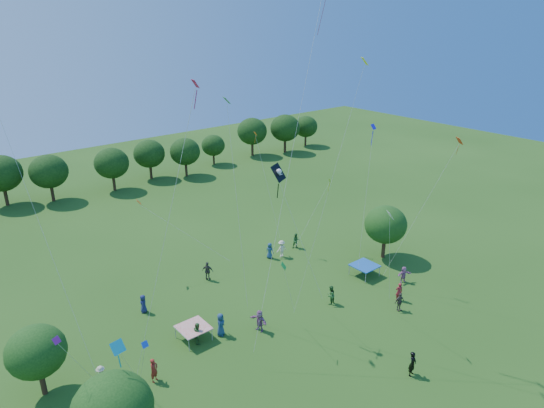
{
  "coord_description": "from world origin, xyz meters",
  "views": [
    {
      "loc": [
        -19.55,
        -9.71,
        23.0
      ],
      "look_at": [
        0.0,
        14.0,
        11.0
      ],
      "focal_mm": 32.0,
      "sensor_mm": 36.0,
      "label": 1
    }
  ],
  "objects": [
    {
      "name": "crowd_person_4",
      "position": [
        10.54,
        10.14,
        0.81
      ],
      "size": [
        1.02,
        0.63,
        1.63
      ],
      "primitive_type": "imported",
      "rotation": [
        0.0,
        0.0,
        6.07
      ],
      "color": "#433E36",
      "rests_on": "ground"
    },
    {
      "name": "crowd_person_12",
      "position": [
        8.15,
        24.24,
        0.83
      ],
      "size": [
        0.74,
        0.93,
        1.66
      ],
      "primitive_type": "imported",
      "rotation": [
        0.0,
        0.0,
        1.99
      ],
      "color": "navy",
      "rests_on": "ground"
    },
    {
      "name": "small_kite_7",
      "position": [
        -12.37,
        11.68,
        6.33
      ],
      "size": [
        2.53,
        3.74,
        5.89
      ],
      "color": "#0B90AF"
    },
    {
      "name": "crowd_person_3",
      "position": [
        9.27,
        23.73,
        0.89
      ],
      "size": [
        1.19,
        0.58,
        1.79
      ],
      "primitive_type": "imported",
      "rotation": [
        0.0,
        0.0,
        3.09
      ],
      "color": "beige",
      "rests_on": "ground"
    },
    {
      "name": "crowd_person_8",
      "position": [
        -4.59,
        17.17,
        0.84
      ],
      "size": [
        0.72,
        0.93,
        1.68
      ],
      "primitive_type": "imported",
      "rotation": [
        0.0,
        0.0,
        1.2
      ],
      "color": "#32662B",
      "rests_on": "ground"
    },
    {
      "name": "treeline",
      "position": [
        -1.73,
        55.43,
        4.09
      ],
      "size": [
        88.01,
        8.77,
        6.77
      ],
      "color": "#422B19",
      "rests_on": "ground"
    },
    {
      "name": "crowd_person_6",
      "position": [
        -2.77,
        16.82,
        0.94
      ],
      "size": [
        1.03,
        0.97,
        1.87
      ],
      "primitive_type": "imported",
      "rotation": [
        0.0,
        0.0,
        0.69
      ],
      "color": "navy",
      "rests_on": "ground"
    },
    {
      "name": "small_kite_11",
      "position": [
        0.48,
        13.12,
        5.92
      ],
      "size": [
        2.61,
        1.6,
        5.51
      ],
      "color": "#1A942A"
    },
    {
      "name": "crowd_person_11",
      "position": [
        14.65,
        12.74,
        0.78
      ],
      "size": [
        1.56,
        0.96,
        1.57
      ],
      "primitive_type": "imported",
      "rotation": [
        0.0,
        0.0,
        5.96
      ],
      "color": "#9E5C8E",
      "rests_on": "ground"
    },
    {
      "name": "small_kite_10",
      "position": [
        13.43,
        22.19,
        6.27
      ],
      "size": [
        4.43,
        0.55,
        6.43
      ],
      "color": "#BBDC13"
    },
    {
      "name": "small_kite_4",
      "position": [
        12.46,
        15.88,
        11.59
      ],
      "size": [
        1.58,
        0.71,
        13.16
      ],
      "color": "#1D16E3"
    },
    {
      "name": "small_kite_1",
      "position": [
        -1.96,
        28.24,
        6.32
      ],
      "size": [
        6.61,
        5.17,
        6.33
      ],
      "color": "#CD620A"
    },
    {
      "name": "small_kite_0",
      "position": [
        -9.34,
        10.3,
        14.55
      ],
      "size": [
        1.83,
        6.84,
        19.21
      ],
      "color": "#D80C3F"
    },
    {
      "name": "crowd_person_13",
      "position": [
        11.77,
        11.11,
        0.84
      ],
      "size": [
        0.75,
        0.67,
        1.69
      ],
      "primitive_type": "imported",
      "rotation": [
        0.0,
        0.0,
        2.6
      ],
      "color": "maroon",
      "rests_on": "ground"
    },
    {
      "name": "small_kite_3",
      "position": [
        -0.49,
        17.94,
        14.29
      ],
      "size": [
        0.92,
        1.44,
        16.48
      ],
      "color": "#2F7D16"
    },
    {
      "name": "tent_red_stripe",
      "position": [
        -4.66,
        17.68,
        1.04
      ],
      "size": [
        2.2,
        2.2,
        1.1
      ],
      "color": "red",
      "rests_on": "ground"
    },
    {
      "name": "man_in_black",
      "position": [
        4.79,
        4.79,
        0.93
      ],
      "size": [
        0.79,
        0.62,
        1.85
      ],
      "primitive_type": "imported",
      "rotation": [
        0.0,
        0.0,
        0.29
      ],
      "color": "black",
      "rests_on": "ground"
    },
    {
      "name": "tent_blue",
      "position": [
        12.83,
        15.84,
        1.04
      ],
      "size": [
        2.2,
        2.2,
        1.1
      ],
      "color": "#1951A6",
      "rests_on": "ground"
    },
    {
      "name": "small_kite_13",
      "position": [
        -14.54,
        13.26,
        6.38
      ],
      "size": [
        2.85,
        4.54,
        7.02
      ],
      "color": "#881680"
    },
    {
      "name": "near_tree_north",
      "position": [
        -15.13,
        18.95,
        3.3
      ],
      "size": [
        3.71,
        3.71,
        4.98
      ],
      "color": "#422B19",
      "rests_on": "ground"
    },
    {
      "name": "small_kite_8",
      "position": [
        9.43,
        27.12,
        9.44
      ],
      "size": [
        1.08,
        2.98,
        10.94
      ],
      "color": "#F7580E"
    },
    {
      "name": "small_kite_9",
      "position": [
        14.24,
        9.81,
        11.92
      ],
      "size": [
        2.68,
        4.52,
        13.0
      ],
      "color": "red"
    },
    {
      "name": "crowd_person_9",
      "position": [
        -11.96,
        17.24,
        0.78
      ],
      "size": [
        0.76,
        1.11,
        1.55
      ],
      "primitive_type": "imported",
      "rotation": [
        0.0,
        0.0,
        5.04
      ],
      "color": "#C1BA9A",
      "rests_on": "ground"
    },
    {
      "name": "small_kite_5",
      "position": [
        -13.72,
        21.06,
        14.98
      ],
      "size": [
        2.18,
        7.48,
        20.7
      ],
      "color": "#811999"
    },
    {
      "name": "red_high_kite",
      "position": [
        3.09,
        13.88,
        20.27
      ],
      "size": [
        7.88,
        2.39,
        24.17
      ],
      "color": "red"
    },
    {
      "name": "pirate_kite",
      "position": [
        1.83,
        15.38,
        12.4
      ],
      "size": [
        4.38,
        2.01,
        11.78
      ],
      "color": "black"
    },
    {
      "name": "crowd_person_7",
      "position": [
        -12.75,
        14.47,
        0.93
      ],
      "size": [
        0.67,
        0.81,
        1.86
      ],
      "primitive_type": "imported",
      "rotation": [
        0.0,
        0.0,
        1.19
      ],
      "color": "maroon",
      "rests_on": "ground"
    },
    {
      "name": "crowd_person_1",
      "position": [
        -9.04,
        15.43,
        0.89
      ],
      "size": [
        0.78,
        0.67,
        1.77
      ],
      "primitive_type": "imported",
      "rotation": [
        0.0,
        0.0,
        0.45
      ],
      "color": "maroon",
      "rests_on": "ground"
    },
    {
      "name": "small_kite_6",
      "position": [
        7.18,
        9.39,
        8.64
      ],
      "size": [
        3.04,
        1.6,
        8.89
      ],
      "color": "silver"
    },
    {
      "name": "small_kite_12",
      "position": [
        -11.15,
        11.59,
        5.59
      ],
      "size": [
        1.42,
        4.55,
        5.94
      ],
      "color": "blue"
    },
    {
      "name": "small_kite_2",
      "position": [
        4.24,
        11.54,
        15.86
      ],
      "size": [
        2.87,
        3.65,
        19.27
      ],
      "color": "#F8FD16"
    },
    {
      "name": "crowd_person_10",
      "position": [
        0.97,
        24.54,
        0.92
      ],
      "size": [
        1.06,
        1.14,
        1.83
      ],
      "primitive_type": "imported",
      "rotation": [
        0.0,
        0.0,
        2.26
      ],
      "color": "#433F36",
      "rests_on": "ground"
    },
    {
      "name": "crowd_person_14",
      "position": [
        6.85,
        14.48,
        0.85
      ],
      "size": [
        0.93,
        0.65,
        1.71
      ],
      "primitive_type": "imported",
      "rotation": [
        0.0,
        0.0,
        3.39
      ],
      "color": "#2D5F28",
      "rests_on": "ground"
    },
    {
      "name": "crowd_person_5",
      "position": [
        -0.12,
        15.38,
        0.89
      ],
      "size": [
        0.88,
        1.74,
        1.78
      ],
      "primitive_type": "imported",
      "rotation": [
        0.0,
        0.0,
        4.89
      ],
      "color": "#864E7B",
      "rests_on": "ground"
    },
    {
      "name": "crowd_person_2",
      "position": [
        11.75,
        24.25,
        0.83
      ],
      "size": [
        0.93,
        0.79,
        1.67
      ],
      "primitive_type": "imported",
      "rotation": [
        0.0,
        0.0,
        5.78
      ],
      "color": "#30652B",
      "rests_on": "ground"
    },
    {
      "name": "near_tree_east",
      "position": [
        17.17,
        17.07,
        3.62
      ],
      "size": [
        4.19,
        4.19,
        5.52
      ],
      "color": "#422B19",
      "rests_on": "ground"
    },
    {
      "name": "crowd_person_0",
      "position": [
        -5.99,
        23.44,
        0.8
      ],
      "size": [
        0.72,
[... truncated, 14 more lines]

